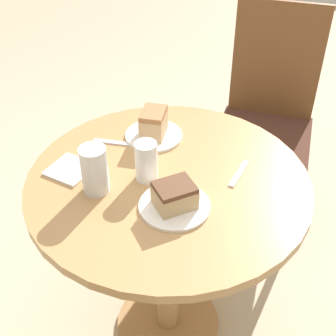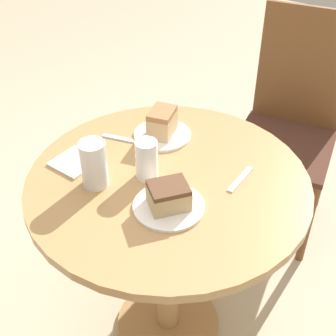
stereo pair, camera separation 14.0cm
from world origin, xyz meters
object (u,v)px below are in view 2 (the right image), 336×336
chair (289,125)px  cake_slice_near (162,122)px  cake_slice_far (169,196)px  glass_lemonade (94,166)px  plate_near (162,135)px  glass_water (147,162)px  plate_far (169,206)px

chair → cake_slice_near: size_ratio=8.34×
cake_slice_far → glass_lemonade: (-0.24, -0.03, 0.02)m
plate_near → glass_lemonade: bearing=-94.0°
chair → glass_lemonade: chair is taller
chair → glass_water: (-0.14, -0.90, 0.30)m
plate_far → cake_slice_near: bearing=126.7°
glass_water → glass_lemonade: bearing=-133.4°
plate_near → plate_far: bearing=-53.3°
chair → cake_slice_far: 1.02m
plate_near → cake_slice_far: size_ratio=1.39×
cake_slice_far → cake_slice_near: bearing=126.7°
glass_water → cake_slice_near: bearing=112.0°
cake_slice_far → glass_lemonade: 0.24m
cake_slice_near → glass_lemonade: glass_lemonade is taller
chair → glass_water: chair is taller
chair → plate_near: (-0.22, -0.69, 0.25)m
cake_slice_near → glass_water: 0.22m
glass_water → cake_slice_far: bearing=-31.6°
chair → cake_slice_near: chair is taller
plate_far → cake_slice_far: 0.04m
plate_near → glass_lemonade: glass_lemonade is taller
cake_slice_near → glass_lemonade: (-0.02, -0.32, 0.01)m
plate_near → cake_slice_far: cake_slice_far is taller
plate_near → cake_slice_far: bearing=-53.3°
chair → glass_lemonade: size_ratio=6.81×
plate_near → chair: bearing=72.0°
plate_far → cake_slice_near: size_ratio=1.68×
chair → plate_far: bearing=-100.1°
plate_near → plate_far: size_ratio=0.96×
glass_lemonade → glass_water: bearing=46.6°
plate_near → plate_far: (0.22, -0.29, 0.00)m
cake_slice_near → glass_water: glass_water is taller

